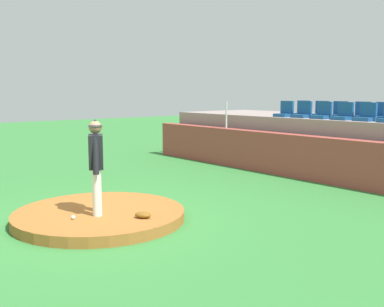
{
  "coord_description": "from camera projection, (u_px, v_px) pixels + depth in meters",
  "views": [
    {
      "loc": [
        7.65,
        -3.93,
        2.43
      ],
      "look_at": [
        0.0,
        2.27,
        1.1
      ],
      "focal_mm": 42.46,
      "sensor_mm": 36.0,
      "label": 1
    }
  ],
  "objects": [
    {
      "name": "stadium_chair_4",
      "position": [
        366.0,
        115.0,
        12.31
      ],
      "size": [
        0.48,
        0.44,
        0.5
      ],
      "rotation": [
        0.0,
        0.0,
        3.14
      ],
      "color": "navy",
      "rests_on": "bleacher_platform"
    },
    {
      "name": "ground_plane",
      "position": [
        100.0,
        220.0,
        8.67
      ],
      "size": [
        60.0,
        60.0,
        0.0
      ],
      "primitive_type": "plane",
      "color": "#347B36"
    },
    {
      "name": "baseball",
      "position": [
        73.0,
        217.0,
        8.03
      ],
      "size": [
        0.07,
        0.07,
        0.07
      ],
      "primitive_type": "sphere",
      "color": "white",
      "rests_on": "pitchers_mound"
    },
    {
      "name": "stadium_chair_1",
      "position": [
        303.0,
        113.0,
        13.9
      ],
      "size": [
        0.48,
        0.44,
        0.5
      ],
      "rotation": [
        0.0,
        0.0,
        3.14
      ],
      "color": "navy",
      "rests_on": "bleacher_platform"
    },
    {
      "name": "stadium_chair_3",
      "position": [
        343.0,
        114.0,
        12.79
      ],
      "size": [
        0.48,
        0.44,
        0.5
      ],
      "rotation": [
        0.0,
        0.0,
        3.14
      ],
      "color": "navy",
      "rests_on": "bleacher_platform"
    },
    {
      "name": "fence_post_left",
      "position": [
        226.0,
        115.0,
        15.08
      ],
      "size": [
        0.06,
        0.06,
        0.91
      ],
      "primitive_type": "cylinder",
      "color": "silver",
      "rests_on": "brick_barrier"
    },
    {
      "name": "brick_barrier",
      "position": [
        309.0,
        158.0,
        12.63
      ],
      "size": [
        13.56,
        0.4,
        1.23
      ],
      "primitive_type": "cube",
      "color": "#A1423A",
      "rests_on": "ground_plane"
    },
    {
      "name": "fielding_glove",
      "position": [
        143.0,
        215.0,
        8.11
      ],
      "size": [
        0.36,
        0.33,
        0.11
      ],
      "primitive_type": "ellipsoid",
      "rotation": [
        0.0,
        0.0,
        3.72
      ],
      "color": "brown",
      "rests_on": "pitchers_mound"
    },
    {
      "name": "bleacher_platform",
      "position": [
        354.0,
        144.0,
        14.0
      ],
      "size": [
        13.15,
        3.54,
        1.65
      ],
      "primitive_type": "cube",
      "color": "gray",
      "rests_on": "ground_plane"
    },
    {
      "name": "stadium_chair_6",
      "position": [
        302.0,
        111.0,
        15.0
      ],
      "size": [
        0.48,
        0.44,
        0.5
      ],
      "rotation": [
        0.0,
        0.0,
        3.14
      ],
      "color": "navy",
      "rests_on": "bleacher_platform"
    },
    {
      "name": "stadium_chair_7",
      "position": [
        320.0,
        112.0,
        14.45
      ],
      "size": [
        0.48,
        0.44,
        0.5
      ],
      "rotation": [
        0.0,
        0.0,
        3.14
      ],
      "color": "navy",
      "rests_on": "bleacher_platform"
    },
    {
      "name": "stadium_chair_2",
      "position": [
        322.0,
        113.0,
        13.34
      ],
      "size": [
        0.48,
        0.44,
        0.5
      ],
      "rotation": [
        0.0,
        0.0,
        3.14
      ],
      "color": "navy",
      "rests_on": "bleacher_platform"
    },
    {
      "name": "stadium_chair_8",
      "position": [
        339.0,
        112.0,
        13.94
      ],
      "size": [
        0.48,
        0.44,
        0.5
      ],
      "rotation": [
        0.0,
        0.0,
        3.14
      ],
      "color": "navy",
      "rests_on": "bleacher_platform"
    },
    {
      "name": "pitchers_mound",
      "position": [
        100.0,
        215.0,
        8.65
      ],
      "size": [
        3.23,
        3.23,
        0.2
      ],
      "primitive_type": "cylinder",
      "color": "#9C5E28",
      "rests_on": "ground_plane"
    },
    {
      "name": "pitcher",
      "position": [
        96.0,
        159.0,
        8.29
      ],
      "size": [
        0.73,
        0.46,
        1.75
      ],
      "rotation": [
        0.0,
        0.0,
        -0.48
      ],
      "color": "silver",
      "rests_on": "pitchers_mound"
    },
    {
      "name": "stadium_chair_9",
      "position": [
        361.0,
        113.0,
        13.36
      ],
      "size": [
        0.48,
        0.44,
        0.5
      ],
      "rotation": [
        0.0,
        0.0,
        3.14
      ],
      "color": "navy",
      "rests_on": "bleacher_platform"
    },
    {
      "name": "stadium_chair_10",
      "position": [
        382.0,
        114.0,
        12.87
      ],
      "size": [
        0.48,
        0.44,
        0.5
      ],
      "rotation": [
        0.0,
        0.0,
        3.14
      ],
      "color": "navy",
      "rests_on": "bleacher_platform"
    },
    {
      "name": "stadium_chair_0",
      "position": [
        285.0,
        112.0,
        14.41
      ],
      "size": [
        0.48,
        0.44,
        0.5
      ],
      "rotation": [
        0.0,
        0.0,
        3.14
      ],
      "color": "navy",
      "rests_on": "bleacher_platform"
    }
  ]
}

